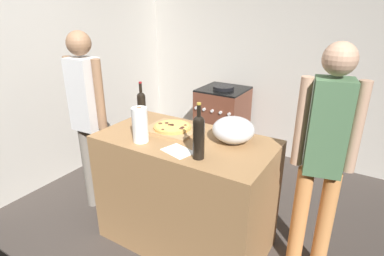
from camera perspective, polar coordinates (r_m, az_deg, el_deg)
name	(u,v)px	position (r m, az deg, el deg)	size (l,w,h in m)	color
ground_plane	(214,196)	(3.36, 4.02, -12.37)	(3.98, 3.20, 0.02)	#3F3833
kitchen_wall_rear	(268,54)	(4.08, 13.67, 13.09)	(3.98, 0.10, 2.60)	#BCB7AD
kitchen_wall_left	(85,57)	(3.93, -19.00, 12.25)	(0.10, 3.20, 2.60)	#BCB7AD
counter	(185,192)	(2.55, -1.20, -11.59)	(1.33, 0.72, 0.94)	#9E7247
cutting_board	(172,129)	(2.48, -3.60, -0.21)	(0.40, 0.32, 0.02)	tan
pizza	(172,127)	(2.47, -3.61, 0.24)	(0.30, 0.30, 0.03)	tan
mixing_bowl	(233,130)	(2.26, 7.58, -0.32)	(0.31, 0.31, 0.19)	#B2B2B7
paper_towel_roll	(140,125)	(2.26, -9.49, 0.57)	(0.11, 0.11, 0.26)	white
wine_bottle_dark	(142,104)	(2.71, -9.23, 4.32)	(0.07, 0.07, 0.33)	black
wine_bottle_green	(199,135)	(1.97, 1.23, -1.33)	(0.08, 0.08, 0.38)	black
recipe_sheet	(178,151)	(2.13, -2.58, -4.23)	(0.21, 0.15, 0.00)	white
stove	(222,122)	(4.07, 5.57, 1.19)	(0.56, 0.58, 0.93)	brown
person_in_stripes	(88,113)	(2.90, -18.54, 2.60)	(0.40, 0.21, 1.68)	slate
person_in_red	(324,152)	(2.21, 22.98, -4.08)	(0.39, 0.25, 1.68)	#D88C4C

